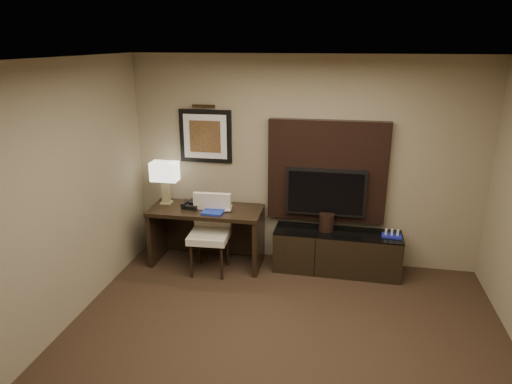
% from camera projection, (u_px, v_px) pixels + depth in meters
% --- Properties ---
extents(ceiling, '(4.50, 5.00, 0.01)m').
position_uv_depth(ceiling, '(278.00, 63.00, 3.11)').
color(ceiling, silver).
rests_on(ceiling, wall_back).
extents(wall_back, '(4.50, 0.01, 2.70)m').
position_uv_depth(wall_back, '(304.00, 163.00, 5.87)').
color(wall_back, gray).
rests_on(wall_back, floor).
extents(wall_left, '(0.01, 5.00, 2.70)m').
position_uv_depth(wall_left, '(18.00, 223.00, 3.94)').
color(wall_left, gray).
rests_on(wall_left, floor).
extents(desk, '(1.46, 0.64, 0.78)m').
position_uv_depth(desk, '(207.00, 236.00, 6.03)').
color(desk, black).
rests_on(desk, floor).
extents(credenza, '(1.60, 0.47, 0.55)m').
position_uv_depth(credenza, '(337.00, 252.00, 5.84)').
color(credenza, black).
rests_on(credenza, floor).
extents(tv_wall_panel, '(1.50, 0.12, 1.30)m').
position_uv_depth(tv_wall_panel, '(327.00, 171.00, 5.79)').
color(tv_wall_panel, black).
rests_on(tv_wall_panel, wall_back).
extents(tv, '(1.00, 0.08, 0.60)m').
position_uv_depth(tv, '(326.00, 192.00, 5.77)').
color(tv, black).
rests_on(tv, tv_wall_panel).
extents(artwork, '(0.70, 0.04, 0.70)m').
position_uv_depth(artwork, '(206.00, 136.00, 5.99)').
color(artwork, black).
rests_on(artwork, wall_back).
extents(picture_light, '(0.04, 0.04, 0.30)m').
position_uv_depth(picture_light, '(204.00, 106.00, 5.82)').
color(picture_light, '#3C2A13').
rests_on(picture_light, wall_back).
extents(desk_chair, '(0.51, 0.58, 1.01)m').
position_uv_depth(desk_chair, '(209.00, 235.00, 5.77)').
color(desk_chair, beige).
rests_on(desk_chair, floor).
extents(table_lamp, '(0.39, 0.29, 0.56)m').
position_uv_depth(table_lamp, '(165.00, 183.00, 6.00)').
color(table_lamp, tan).
rests_on(table_lamp, desk).
extents(desk_phone, '(0.23, 0.21, 0.10)m').
position_uv_depth(desk_phone, '(191.00, 204.00, 5.92)').
color(desk_phone, black).
rests_on(desk_phone, desk).
extents(blue_folder, '(0.28, 0.36, 0.02)m').
position_uv_depth(blue_folder, '(215.00, 210.00, 5.82)').
color(blue_folder, '#192FA4').
rests_on(blue_folder, desk).
extents(book, '(0.17, 0.05, 0.23)m').
position_uv_depth(book, '(218.00, 201.00, 5.84)').
color(book, '#9E937C').
rests_on(book, desk).
extents(ice_bucket, '(0.20, 0.20, 0.22)m').
position_uv_depth(ice_bucket, '(327.00, 222.00, 5.78)').
color(ice_bucket, black).
rests_on(ice_bucket, credenza).
extents(minibar_tray, '(0.25, 0.17, 0.09)m').
position_uv_depth(minibar_tray, '(392.00, 233.00, 5.60)').
color(minibar_tray, '#171D99').
rests_on(minibar_tray, credenza).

